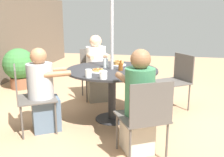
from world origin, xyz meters
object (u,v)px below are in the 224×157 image
object	(u,v)px
patio_chair_east	(29,95)
syrup_bottle	(121,67)
patio_chair_west	(176,78)
drinking_glass_a	(89,73)
diner_north	(96,71)
pancake_plate_c	(133,68)
patio_chair_south	(145,115)
pancake_plate_b	(119,63)
patio_chair_north	(94,70)
diner_south	(138,106)
coffee_cup	(103,75)
potted_shrub	(19,66)
patio_table	(112,77)
diner_east	(43,93)
pancake_plate_a	(98,71)
drinking_glass_b	(106,63)

from	to	relation	value
patio_chair_east	syrup_bottle	world-z (taller)	syrup_bottle
patio_chair_west	patio_chair_east	bearing A→B (deg)	87.95
drinking_glass_a	syrup_bottle	bearing A→B (deg)	-32.98
diner_north	pancake_plate_c	world-z (taller)	diner_north
syrup_bottle	drinking_glass_a	xyz separation A→B (m)	(-0.48, 0.31, -0.00)
patio_chair_south	pancake_plate_c	xyz separation A→B (m)	(1.02, 0.26, 0.26)
pancake_plate_b	pancake_plate_c	bearing A→B (deg)	-137.72
patio_chair_south	drinking_glass_a	world-z (taller)	patio_chair_south
patio_chair_north	diner_south	world-z (taller)	diner_south
patio_chair_north	diner_north	size ratio (longest dim) A/B	0.76
patio_chair_east	coffee_cup	xyz separation A→B (m)	(0.04, -0.96, 0.29)
patio_chair_east	potted_shrub	world-z (taller)	patio_chair_east
patio_table	diner_south	xyz separation A→B (m)	(-0.83, -0.46, -0.09)
diner_east	syrup_bottle	world-z (taller)	diner_east
patio_chair_north	patio_chair_south	xyz separation A→B (m)	(-1.97, -1.08, 0.00)
patio_chair_east	diner_east	bearing A→B (deg)	90.00
patio_table	drinking_glass_a	world-z (taller)	drinking_glass_a
pancake_plate_c	coffee_cup	distance (m)	0.66
patio_chair_east	patio_chair_north	bearing A→B (deg)	132.81
patio_chair_south	pancake_plate_a	distance (m)	1.08
coffee_cup	pancake_plate_c	bearing A→B (deg)	-24.46
pancake_plate_c	patio_chair_east	bearing A→B (deg)	117.52
diner_south	syrup_bottle	xyz separation A→B (m)	(0.77, 0.33, 0.26)
patio_chair_west	pancake_plate_c	size ratio (longest dim) A/B	3.88
pancake_plate_a	drinking_glass_b	distance (m)	0.31
diner_east	drinking_glass_b	xyz separation A→B (m)	(0.61, -0.68, 0.31)
diner_south	patio_chair_west	xyz separation A→B (m)	(1.50, -0.44, -0.03)
patio_chair_east	diner_east	distance (m)	0.18
diner_south	patio_chair_east	bearing A→B (deg)	142.07
patio_chair_south	coffee_cup	size ratio (longest dim) A/B	9.15
syrup_bottle	diner_north	bearing A→B (deg)	33.05
pancake_plate_c	coffee_cup	size ratio (longest dim) A/B	2.36
patio_chair_south	diner_south	size ratio (longest dim) A/B	0.76
drinking_glass_b	pancake_plate_a	bearing A→B (deg)	172.68
patio_chair_north	diner_south	size ratio (longest dim) A/B	0.76
patio_chair_north	patio_table	bearing A→B (deg)	90.00
pancake_plate_b	pancake_plate_c	distance (m)	0.37
drinking_glass_b	diner_north	bearing A→B (deg)	24.74
diner_north	coffee_cup	size ratio (longest dim) A/B	11.98
patio_chair_west	pancake_plate_b	size ratio (longest dim) A/B	3.88
coffee_cup	drinking_glass_b	world-z (taller)	drinking_glass_b
patio_table	pancake_plate_c	size ratio (longest dim) A/B	5.69
diner_south	patio_chair_west	distance (m)	1.57
diner_east	drinking_glass_a	world-z (taller)	diner_east
patio_chair_south	coffee_cup	world-z (taller)	patio_chair_south
pancake_plate_a	pancake_plate_c	distance (m)	0.50
drinking_glass_b	diner_south	bearing A→B (deg)	-148.54
diner_north	drinking_glass_a	distance (m)	1.42
coffee_cup	diner_south	bearing A→B (deg)	-120.82
patio_chair_south	pancake_plate_c	bearing A→B (deg)	75.38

